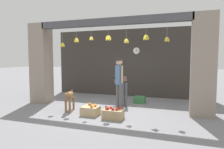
% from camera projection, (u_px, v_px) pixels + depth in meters
% --- Properties ---
extents(ground_plane, '(60.00, 60.00, 0.00)m').
position_uv_depth(ground_plane, '(108.00, 110.00, 6.81)').
color(ground_plane, gray).
extents(shop_back_wall, '(7.19, 0.12, 3.09)m').
position_uv_depth(shop_back_wall, '(128.00, 63.00, 9.27)').
color(shop_back_wall, '#38332D').
rests_on(shop_back_wall, ground_plane).
extents(shop_pillar_left, '(0.70, 0.60, 3.09)m').
position_uv_depth(shop_pillar_left, '(41.00, 63.00, 7.93)').
color(shop_pillar_left, gray).
rests_on(shop_pillar_left, ground_plane).
extents(shop_pillar_right, '(0.70, 0.60, 3.09)m').
position_uv_depth(shop_pillar_right, '(203.00, 65.00, 6.01)').
color(shop_pillar_right, gray).
rests_on(shop_pillar_right, ground_plane).
extents(storefront_awning, '(5.29, 0.26, 0.94)m').
position_uv_depth(storefront_awning, '(109.00, 23.00, 6.69)').
color(storefront_awning, '#4C4C51').
extents(dog, '(0.34, 0.80, 0.70)m').
position_uv_depth(dog, '(69.00, 97.00, 6.60)').
color(dog, olive).
rests_on(dog, ground_plane).
extents(shopkeeper, '(0.32, 0.32, 1.76)m').
position_uv_depth(shopkeeper, '(119.00, 79.00, 6.71)').
color(shopkeeper, '#56565B').
rests_on(shopkeeper, ground_plane).
extents(worker_stooping, '(0.68, 0.71, 1.12)m').
position_uv_depth(worker_stooping, '(121.00, 85.00, 7.41)').
color(worker_stooping, '#56565B').
rests_on(worker_stooping, ground_plane).
extents(fruit_crate_oranges, '(0.52, 0.42, 0.35)m').
position_uv_depth(fruit_crate_oranges, '(91.00, 110.00, 6.15)').
color(fruit_crate_oranges, tan).
rests_on(fruit_crate_oranges, ground_plane).
extents(fruit_crate_apples, '(0.59, 0.38, 0.35)m').
position_uv_depth(fruit_crate_apples, '(113.00, 114.00, 5.77)').
color(fruit_crate_apples, tan).
rests_on(fruit_crate_apples, ground_plane).
extents(produce_box_green, '(0.41, 0.40, 0.25)m').
position_uv_depth(produce_box_green, '(140.00, 100.00, 7.85)').
color(produce_box_green, '#387A42').
rests_on(produce_box_green, ground_plane).
extents(water_bottle, '(0.07, 0.07, 0.29)m').
position_uv_depth(water_bottle, '(106.00, 111.00, 6.15)').
color(water_bottle, '#38934C').
rests_on(water_bottle, ground_plane).
extents(wall_clock, '(0.32, 0.03, 0.32)m').
position_uv_depth(wall_clock, '(136.00, 51.00, 9.03)').
color(wall_clock, black).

